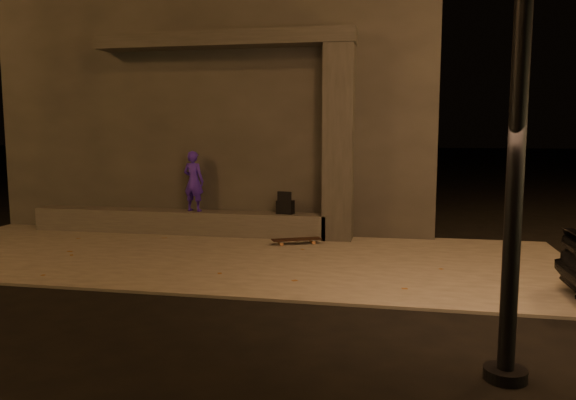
% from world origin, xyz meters
% --- Properties ---
extents(ground, '(120.00, 120.00, 0.00)m').
position_xyz_m(ground, '(0.00, 0.00, 0.00)').
color(ground, black).
rests_on(ground, ground).
extents(sidewalk, '(11.00, 4.40, 0.04)m').
position_xyz_m(sidewalk, '(0.00, 2.00, 0.02)').
color(sidewalk, '#605C54').
rests_on(sidewalk, ground).
extents(building, '(9.00, 5.10, 5.22)m').
position_xyz_m(building, '(-1.00, 6.49, 2.61)').
color(building, '#33312F').
rests_on(building, ground).
extents(ledge, '(6.00, 0.55, 0.45)m').
position_xyz_m(ledge, '(-1.50, 3.75, 0.27)').
color(ledge, '#494742').
rests_on(ledge, sidewalk).
extents(column, '(0.55, 0.55, 3.60)m').
position_xyz_m(column, '(1.70, 3.75, 1.84)').
color(column, '#33312F').
rests_on(column, sidewalk).
extents(canopy, '(5.00, 0.70, 0.28)m').
position_xyz_m(canopy, '(-0.50, 3.80, 3.78)').
color(canopy, '#33312F').
rests_on(canopy, column).
extents(skateboarder, '(0.48, 0.37, 1.19)m').
position_xyz_m(skateboarder, '(-1.16, 3.75, 1.08)').
color(skateboarder, '#3B1DBE').
rests_on(skateboarder, ledge).
extents(backpack, '(0.34, 0.25, 0.44)m').
position_xyz_m(backpack, '(0.69, 3.75, 0.64)').
color(backpack, black).
rests_on(backpack, ledge).
extents(skateboard, '(0.91, 0.59, 0.10)m').
position_xyz_m(skateboard, '(1.03, 3.10, 0.12)').
color(skateboard, black).
rests_on(skateboard, sidewalk).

